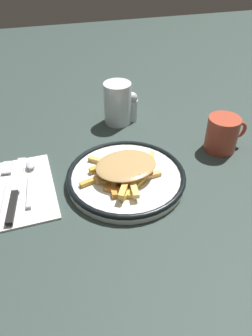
# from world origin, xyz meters

# --- Properties ---
(ground_plane) EXTENTS (2.60, 2.60, 0.00)m
(ground_plane) POSITION_xyz_m (0.00, 0.00, 0.00)
(ground_plane) COLOR #2E3C38
(plate) EXTENTS (0.26, 0.26, 0.02)m
(plate) POSITION_xyz_m (0.00, 0.00, 0.01)
(plate) COLOR white
(plate) RESTS_ON ground_plane
(fries_heap) EXTENTS (0.18, 0.17, 0.03)m
(fries_heap) POSITION_xyz_m (-0.01, -0.00, 0.03)
(fries_heap) COLOR orange
(fries_heap) RESTS_ON plate
(napkin) EXTENTS (0.16, 0.22, 0.01)m
(napkin) POSITION_xyz_m (-0.23, 0.03, 0.00)
(napkin) COLOR white
(napkin) RESTS_ON ground_plane
(fork) EXTENTS (0.04, 0.18, 0.01)m
(fork) POSITION_xyz_m (-0.26, 0.04, 0.01)
(fork) COLOR silver
(fork) RESTS_ON napkin
(knife) EXTENTS (0.05, 0.21, 0.01)m
(knife) POSITION_xyz_m (-0.23, 0.01, 0.01)
(knife) COLOR black
(knife) RESTS_ON napkin
(spoon) EXTENTS (0.03, 0.15, 0.01)m
(spoon) POSITION_xyz_m (-0.20, 0.07, 0.01)
(spoon) COLOR silver
(spoon) RESTS_ON napkin
(water_glass) EXTENTS (0.07, 0.07, 0.11)m
(water_glass) POSITION_xyz_m (0.05, 0.25, 0.06)
(water_glass) COLOR silver
(water_glass) RESTS_ON ground_plane
(coffee_mug) EXTENTS (0.10, 0.08, 0.09)m
(coffee_mug) POSITION_xyz_m (0.26, 0.06, 0.04)
(coffee_mug) COLOR #B5452F
(coffee_mug) RESTS_ON ground_plane
(salt_shaker) EXTENTS (0.03, 0.03, 0.08)m
(salt_shaker) POSITION_xyz_m (0.09, 0.25, 0.04)
(salt_shaker) COLOR silver
(salt_shaker) RESTS_ON ground_plane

